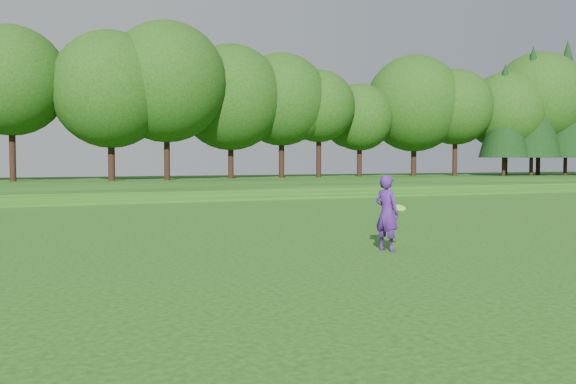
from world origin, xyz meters
name	(u,v)px	position (x,y,z in m)	size (l,w,h in m)	color
ground	(281,257)	(0.00, 0.00, 0.00)	(140.00, 140.00, 0.00)	#16430D
berm	(104,186)	(0.00, 34.00, 0.30)	(130.00, 30.00, 0.60)	#16430D
walking_path	(137,202)	(0.00, 20.00, 0.02)	(130.00, 1.60, 0.04)	gray
treeline	(96,84)	(0.00, 38.00, 8.10)	(104.00, 7.00, 15.00)	#173C0D
woman	(387,213)	(2.82, -0.07, 0.95)	(0.72, 0.81, 1.90)	#421A75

